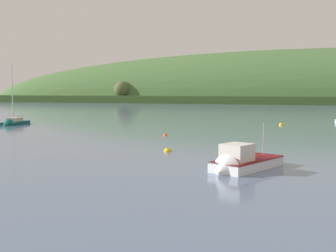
{
  "coord_description": "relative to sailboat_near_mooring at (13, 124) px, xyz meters",
  "views": [
    {
      "loc": [
        13.58,
        -7.36,
        5.53
      ],
      "look_at": [
        2.56,
        35.36,
        1.9
      ],
      "focal_mm": 45.17,
      "sensor_mm": 36.0,
      "label": 1
    }
  ],
  "objects": [
    {
      "name": "mooring_buoy_foreground",
      "position": [
        42.79,
        10.83,
        -0.17
      ],
      "size": [
        0.73,
        0.73,
        0.81
      ],
      "color": "yellow",
      "rests_on": "ground"
    },
    {
      "name": "sailboat_near_mooring",
      "position": [
        0.0,
        0.0,
        0.0
      ],
      "size": [
        2.79,
        6.86,
        10.91
      ],
      "rotation": [
        0.0,
        0.0,
        4.81
      ],
      "color": "#0F564C",
      "rests_on": "ground"
    },
    {
      "name": "fishing_boat_moored",
      "position": [
        39.7,
        -30.97,
        0.24
      ],
      "size": [
        5.19,
        7.06,
        4.04
      ],
      "rotation": [
        0.0,
        0.0,
        4.23
      ],
      "color": "white",
      "rests_on": "ground"
    },
    {
      "name": "far_shoreline_hill",
      "position": [
        54.14,
        152.97,
        0.01
      ],
      "size": [
        461.68,
        94.26,
        51.81
      ],
      "rotation": [
        0.0,
        0.0,
        -0.08
      ],
      "color": "#314A21",
      "rests_on": "ground"
    },
    {
      "name": "mooring_buoy_far_upstream",
      "position": [
        32.36,
        -23.37,
        -0.17
      ],
      "size": [
        0.69,
        0.69,
        0.77
      ],
      "color": "yellow",
      "rests_on": "ground"
    },
    {
      "name": "mooring_buoy_off_fishing_boat",
      "position": [
        28.51,
        -9.63,
        -0.17
      ],
      "size": [
        0.53,
        0.53,
        0.61
      ],
      "color": "#EA5B19",
      "rests_on": "ground"
    }
  ]
}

